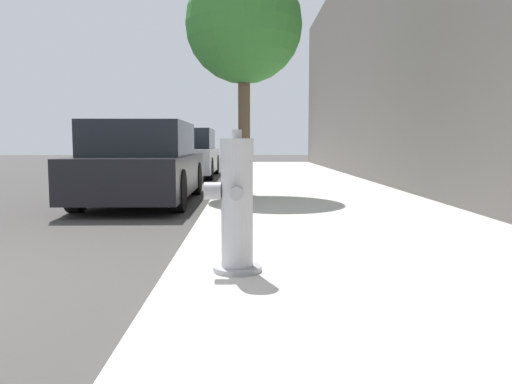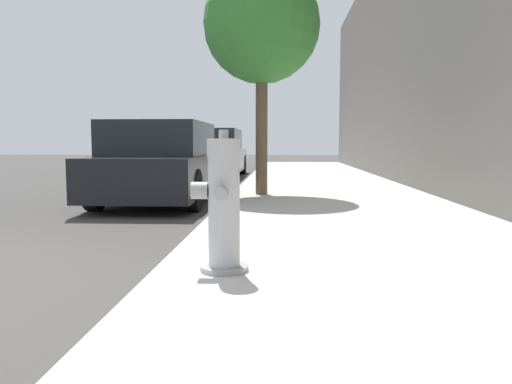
{
  "view_description": "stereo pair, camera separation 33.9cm",
  "coord_description": "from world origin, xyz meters",
  "px_view_note": "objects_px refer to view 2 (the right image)",
  "views": [
    {
      "loc": [
        2.56,
        -2.98,
        1.03
      ],
      "look_at": [
        2.65,
        1.57,
        0.58
      ],
      "focal_mm": 35.0,
      "sensor_mm": 36.0,
      "label": 1
    },
    {
      "loc": [
        2.9,
        -2.97,
        1.03
      ],
      "look_at": [
        2.65,
        1.57,
        0.58
      ],
      "focal_mm": 35.0,
      "sensor_mm": 36.0,
      "label": 2
    }
  ],
  "objects_px": {
    "street_tree_near": "(262,26)",
    "parked_car_near": "(163,164)",
    "parked_car_mid": "(211,154)",
    "fire_hydrant": "(223,206)"
  },
  "relations": [
    {
      "from": "street_tree_near",
      "to": "parked_car_near",
      "type": "bearing_deg",
      "value": 175.42
    },
    {
      "from": "parked_car_mid",
      "to": "street_tree_near",
      "type": "height_order",
      "value": "street_tree_near"
    },
    {
      "from": "parked_car_mid",
      "to": "parked_car_near",
      "type": "bearing_deg",
      "value": -89.18
    },
    {
      "from": "parked_car_near",
      "to": "street_tree_near",
      "type": "relative_size",
      "value": 1.09
    },
    {
      "from": "fire_hydrant",
      "to": "parked_car_near",
      "type": "distance_m",
      "value": 5.56
    },
    {
      "from": "street_tree_near",
      "to": "fire_hydrant",
      "type": "bearing_deg",
      "value": -90.37
    },
    {
      "from": "parked_car_mid",
      "to": "street_tree_near",
      "type": "relative_size",
      "value": 1.18
    },
    {
      "from": "parked_car_near",
      "to": "parked_car_mid",
      "type": "distance_m",
      "value": 6.54
    },
    {
      "from": "fire_hydrant",
      "to": "parked_car_near",
      "type": "bearing_deg",
      "value": 107.86
    },
    {
      "from": "fire_hydrant",
      "to": "parked_car_mid",
      "type": "relative_size",
      "value": 0.21
    }
  ]
}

